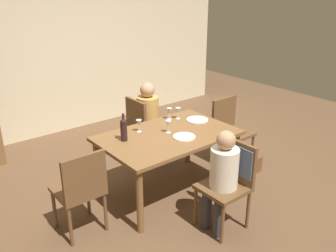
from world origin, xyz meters
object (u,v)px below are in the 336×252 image
person_man_bearded (149,115)px  handbag (252,165)px  dining_table (168,141)px  dinner_plate_guest_left (197,120)px  wine_glass_near_right (178,111)px  wine_glass_far (168,124)px  chair_left_end (81,187)px  person_woman_host (222,174)px  chair_far_right (143,125)px  wine_glass_near_left (139,123)px  dinner_plate_host (184,137)px  chair_right_end (229,127)px  wine_glass_centre (169,111)px  chair_near (232,172)px  wine_bottle_tall_green (124,129)px

person_man_bearded → handbag: 1.56m
dining_table → dinner_plate_guest_left: (0.57, 0.11, 0.10)m
wine_glass_near_right → wine_glass_far: bearing=-144.1°
chair_left_end → person_man_bearded: 1.82m
dinner_plate_guest_left → person_woman_host: bearing=-120.8°
chair_far_right → handbag: size_ratio=3.29×
wine_glass_near_left → dinner_plate_host: (0.30, -0.45, -0.10)m
chair_right_end → wine_glass_near_left: 1.43m
person_man_bearded → wine_glass_centre: (-0.06, -0.51, 0.21)m
wine_glass_centre → person_woman_host: bearing=-105.4°
chair_near → wine_bottle_tall_green: 1.25m
dining_table → wine_glass_far: wine_glass_far is taller
wine_glass_centre → dinner_plate_guest_left: 0.37m
wine_glass_near_right → dinner_plate_host: size_ratio=0.58×
chair_far_right → dinner_plate_host: 1.11m
chair_far_right → wine_glass_centre: (0.06, -0.51, 0.33)m
person_woman_host → wine_glass_near_left: 1.19m
wine_glass_near_left → wine_glass_near_right: size_ratio=1.00×
wine_glass_near_left → handbag: (1.38, -0.61, -0.75)m
dining_table → chair_near: chair_near is taller
chair_left_end → chair_right_end: same height
person_man_bearded → wine_glass_far: person_man_bearded is taller
chair_far_right → wine_glass_near_right: size_ratio=6.17×
chair_far_right → person_man_bearded: bearing=90.0°
chair_left_end → wine_glass_centre: chair_left_end is taller
person_woman_host → chair_right_end: bearing=-50.7°
wine_bottle_tall_green → chair_right_end: bearing=-2.7°
chair_left_end → dining_table: bearing=4.3°
person_man_bearded → wine_glass_far: 0.94m
wine_glass_near_left → dinner_plate_guest_left: wine_glass_near_left is taller
dining_table → dinner_plate_host: dinner_plate_host is taller
chair_near → person_man_bearded: size_ratio=0.82×
chair_left_end → wine_glass_far: chair_left_end is taller
chair_far_right → wine_bottle_tall_green: (-0.75, -0.72, 0.36)m
chair_far_right → chair_right_end: bearing=48.4°
person_man_bearded → wine_glass_near_right: 0.61m
chair_left_end → wine_glass_far: (1.18, 0.12, 0.33)m
chair_left_end → wine_bottle_tall_green: 0.80m
dining_table → wine_bottle_tall_green: bearing=161.4°
chair_near → dining_table: bearing=8.0°
chair_right_end → wine_glass_near_right: size_ratio=6.17×
dining_table → wine_glass_centre: (0.32, 0.37, 0.20)m
chair_right_end → person_woman_host: 1.53m
wine_glass_near_right → dinner_plate_host: 0.60m
dining_table → chair_near: bearing=-82.0°
person_woman_host → dinner_plate_guest_left: bearing=-30.8°
person_woman_host → dinner_plate_host: bearing=-8.9°
dinner_plate_host → person_man_bearded: bearing=74.7°
person_man_bearded → wine_bottle_tall_green: person_man_bearded is taller
dinner_plate_guest_left → wine_bottle_tall_green: bearing=177.2°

